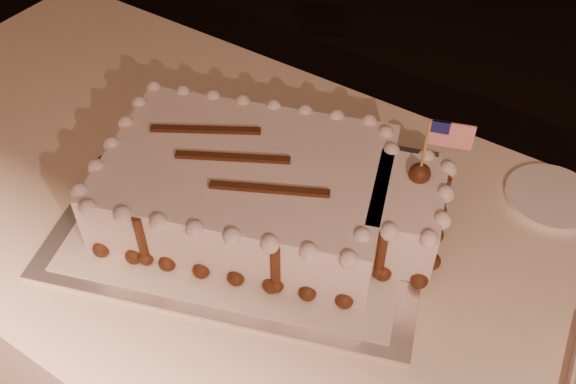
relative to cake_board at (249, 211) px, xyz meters
The scene contains 4 objects.
cake_board is the anchor object (origin of this frame).
doily 0.01m from the cake_board, ahead, with size 0.54×0.41×0.00m, color silver.
sheet_cake 0.07m from the cake_board, 19.56° to the left, with size 0.59×0.44×0.23m.
side_plate 0.52m from the cake_board, 36.78° to the left, with size 0.16×0.16×0.01m, color white.
Camera 1 is at (0.12, 0.01, 1.55)m, focal length 40.00 mm.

